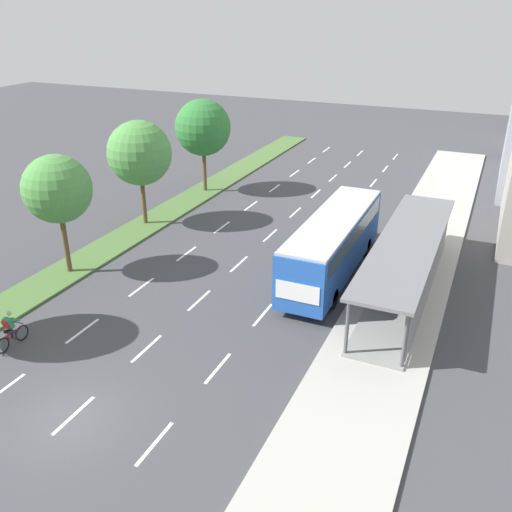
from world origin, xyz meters
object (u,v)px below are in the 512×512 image
Objects in this scene: median_tree_second at (57,189)px; median_tree_fourth at (203,128)px; bus_shelter at (412,262)px; cyclist at (11,331)px; bus at (333,240)px; median_tree_third at (140,153)px.

median_tree_second is 15.80m from median_tree_fourth.
bus_shelter is at bearing 16.08° from median_tree_second.
median_tree_fourth reaches higher than cyclist.
median_tree_fourth reaches higher than bus.
median_tree_second reaches higher than bus_shelter.
cyclist is 15.48m from median_tree_third.
median_tree_fourth is at bearing 148.90° from bus_shelter.
median_tree_fourth is (0.27, 7.90, 0.16)m from median_tree_third.
cyclist is 23.08m from median_tree_fourth.
bus_shelter is at bearing -31.10° from median_tree_fourth.
median_tree_third reaches higher than median_tree_second.
bus is 17.08m from median_tree_fourth.
median_tree_fourth is at bearing 97.04° from cyclist.
bus_shelter is 18.62m from median_tree_second.
cyclist is (-14.96, -11.80, -1.07)m from bus_shelter.
cyclist is 8.30m from median_tree_second.
median_tree_fourth is (-2.78, 22.51, 4.27)m from cyclist.
median_tree_third is (-3.05, 14.61, 4.10)m from cyclist.
cyclist is at bearing -130.68° from bus.
bus is 14.19m from median_tree_third.
bus_shelter is 18.49m from median_tree_third.
bus is at bearing -9.03° from median_tree_third.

